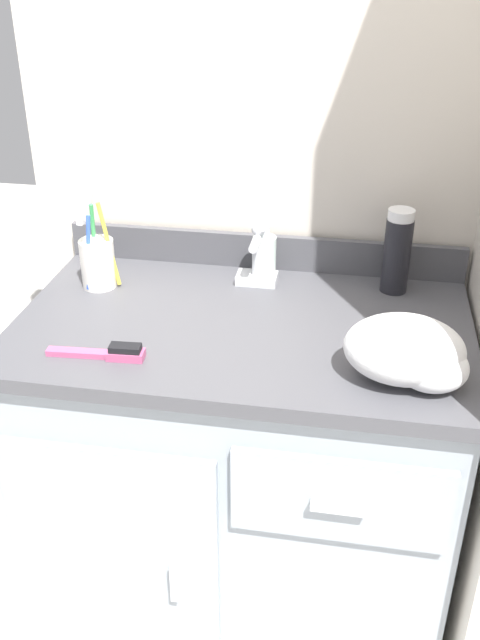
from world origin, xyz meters
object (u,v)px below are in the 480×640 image
Objects in this scene: soap_dispenser at (264,256)px; hand_towel at (410,353)px; shaving_cream_can at (397,251)px; toothbrush_cup at (98,261)px; hairbrush at (110,353)px.

hand_towel is at bearing -50.10° from soap_dispenser.
hand_towel is at bearing -86.70° from shaving_cream_can.
soap_dispenser is at bearing 129.90° from hand_towel.
soap_dispenser is (0.35, 0.11, -0.01)m from toothbrush_cup.
toothbrush_cup is 1.12× the size of hairbrush.
hand_towel is (0.54, 0.02, 0.04)m from hairbrush.
toothbrush_cup reaches higher than hand_towel.
soap_dispenser is 0.29m from shaving_cream_can.
toothbrush_cup is at bearing -163.32° from soap_dispenser.
shaving_cream_can is (0.29, -0.01, 0.04)m from soap_dispenser.
toothbrush_cup is 0.37m from soap_dispenser.
shaving_cream_can is at bearing 93.30° from hand_towel.
shaving_cream_can is 1.00× the size of hairbrush.
hand_towel is (0.31, -0.37, -0.00)m from soap_dispenser.
toothbrush_cup reaches higher than shaving_cream_can.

